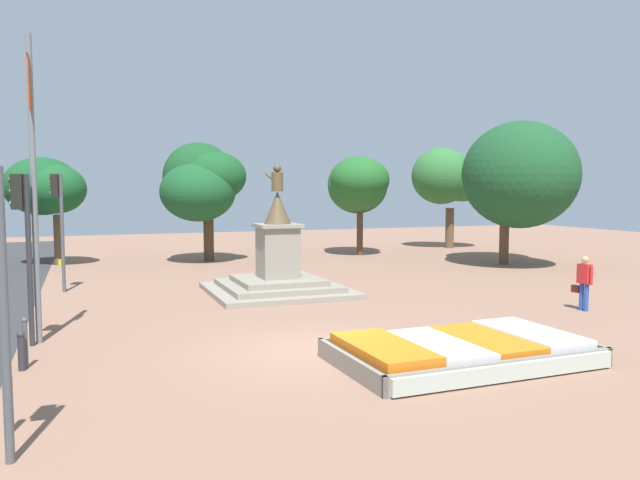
{
  "coord_description": "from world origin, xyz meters",
  "views": [
    {
      "loc": [
        -4.72,
        -12.82,
        3.62
      ],
      "look_at": [
        1.45,
        3.41,
        2.19
      ],
      "focal_mm": 35.0,
      "sensor_mm": 36.0,
      "label": 1
    }
  ],
  "objects_px": {
    "traffic_light_mid_block": "(23,227)",
    "kerb_bollard_north": "(21,350)",
    "banner_pole": "(33,183)",
    "kerb_bollard_mid_a": "(9,402)",
    "flower_planter": "(461,351)",
    "traffic_light_far_corner": "(59,212)",
    "pedestrian_with_handbag": "(584,280)",
    "statue_monument": "(278,270)",
    "kerb_bollard_mid_b": "(25,342)"
  },
  "relations": [
    {
      "from": "traffic_light_far_corner",
      "to": "pedestrian_with_handbag",
      "type": "height_order",
      "value": "traffic_light_far_corner"
    },
    {
      "from": "flower_planter",
      "to": "banner_pole",
      "type": "bearing_deg",
      "value": 149.6
    },
    {
      "from": "flower_planter",
      "to": "traffic_light_far_corner",
      "type": "height_order",
      "value": "traffic_light_far_corner"
    },
    {
      "from": "statue_monument",
      "to": "kerb_bollard_mid_b",
      "type": "height_order",
      "value": "statue_monument"
    },
    {
      "from": "flower_planter",
      "to": "kerb_bollard_north",
      "type": "distance_m",
      "value": 8.93
    },
    {
      "from": "pedestrian_with_handbag",
      "to": "kerb_bollard_mid_b",
      "type": "distance_m",
      "value": 15.05
    },
    {
      "from": "statue_monument",
      "to": "kerb_bollard_mid_a",
      "type": "relative_size",
      "value": 5.29
    },
    {
      "from": "kerb_bollard_mid_a",
      "to": "banner_pole",
      "type": "bearing_deg",
      "value": 89.38
    },
    {
      "from": "statue_monument",
      "to": "pedestrian_with_handbag",
      "type": "relative_size",
      "value": 2.84
    },
    {
      "from": "flower_planter",
      "to": "traffic_light_far_corner",
      "type": "relative_size",
      "value": 1.29
    },
    {
      "from": "flower_planter",
      "to": "statue_monument",
      "type": "bearing_deg",
      "value": 96.24
    },
    {
      "from": "kerb_bollard_mid_b",
      "to": "traffic_light_far_corner",
      "type": "bearing_deg",
      "value": 87.85
    },
    {
      "from": "banner_pole",
      "to": "pedestrian_with_handbag",
      "type": "height_order",
      "value": "banner_pole"
    },
    {
      "from": "statue_monument",
      "to": "kerb_bollard_mid_a",
      "type": "xyz_separation_m",
      "value": [
        -7.37,
        -10.48,
        -0.34
      ]
    },
    {
      "from": "kerb_bollard_north",
      "to": "traffic_light_mid_block",
      "type": "bearing_deg",
      "value": 91.52
    },
    {
      "from": "banner_pole",
      "to": "traffic_light_far_corner",
      "type": "bearing_deg",
      "value": 88.14
    },
    {
      "from": "kerb_bollard_mid_b",
      "to": "kerb_bollard_north",
      "type": "bearing_deg",
      "value": -109.62
    },
    {
      "from": "kerb_bollard_north",
      "to": "pedestrian_with_handbag",
      "type": "bearing_deg",
      "value": 3.22
    },
    {
      "from": "statue_monument",
      "to": "pedestrian_with_handbag",
      "type": "xyz_separation_m",
      "value": [
        7.6,
        -6.21,
        0.12
      ]
    },
    {
      "from": "statue_monument",
      "to": "traffic_light_far_corner",
      "type": "relative_size",
      "value": 1.13
    },
    {
      "from": "statue_monument",
      "to": "kerb_bollard_north",
      "type": "distance_m",
      "value": 10.3
    },
    {
      "from": "flower_planter",
      "to": "kerb_bollard_mid_a",
      "type": "distance_m",
      "value": 8.47
    },
    {
      "from": "kerb_bollard_mid_b",
      "to": "kerb_bollard_mid_a",
      "type": "bearing_deg",
      "value": -89.07
    },
    {
      "from": "flower_planter",
      "to": "kerb_bollard_mid_a",
      "type": "bearing_deg",
      "value": -174.47
    },
    {
      "from": "flower_planter",
      "to": "kerb_bollard_north",
      "type": "xyz_separation_m",
      "value": [
        -8.54,
        2.61,
        0.18
      ]
    },
    {
      "from": "pedestrian_with_handbag",
      "to": "traffic_light_far_corner",
      "type": "bearing_deg",
      "value": 148.01
    },
    {
      "from": "traffic_light_mid_block",
      "to": "kerb_bollard_mid_b",
      "type": "bearing_deg",
      "value": -86.55
    },
    {
      "from": "pedestrian_with_handbag",
      "to": "kerb_bollard_mid_b",
      "type": "height_order",
      "value": "pedestrian_with_handbag"
    },
    {
      "from": "pedestrian_with_handbag",
      "to": "kerb_bollard_north",
      "type": "distance_m",
      "value": 15.12
    },
    {
      "from": "banner_pole",
      "to": "kerb_bollard_mid_a",
      "type": "xyz_separation_m",
      "value": [
        -0.06,
        -5.72,
        -3.29
      ]
    },
    {
      "from": "traffic_light_far_corner",
      "to": "kerb_bollard_north",
      "type": "height_order",
      "value": "traffic_light_far_corner"
    },
    {
      "from": "statue_monument",
      "to": "pedestrian_with_handbag",
      "type": "distance_m",
      "value": 9.82
    },
    {
      "from": "traffic_light_far_corner",
      "to": "kerb_bollard_north",
      "type": "relative_size",
      "value": 5.15
    },
    {
      "from": "kerb_bollard_mid_a",
      "to": "kerb_bollard_north",
      "type": "distance_m",
      "value": 3.42
    },
    {
      "from": "traffic_light_far_corner",
      "to": "banner_pole",
      "type": "bearing_deg",
      "value": -91.86
    },
    {
      "from": "traffic_light_mid_block",
      "to": "traffic_light_far_corner",
      "type": "bearing_deg",
      "value": 86.49
    },
    {
      "from": "traffic_light_mid_block",
      "to": "kerb_bollard_north",
      "type": "bearing_deg",
      "value": -88.48
    },
    {
      "from": "statue_monument",
      "to": "traffic_light_mid_block",
      "type": "relative_size",
      "value": 1.18
    },
    {
      "from": "traffic_light_mid_block",
      "to": "banner_pole",
      "type": "xyz_separation_m",
      "value": [
        0.24,
        0.2,
        1.0
      ]
    },
    {
      "from": "statue_monument",
      "to": "traffic_light_mid_block",
      "type": "height_order",
      "value": "statue_monument"
    },
    {
      "from": "traffic_light_mid_block",
      "to": "pedestrian_with_handbag",
      "type": "distance_m",
      "value": 15.31
    },
    {
      "from": "traffic_light_mid_block",
      "to": "banner_pole",
      "type": "distance_m",
      "value": 1.05
    },
    {
      "from": "banner_pole",
      "to": "flower_planter",
      "type": "bearing_deg",
      "value": -30.4
    },
    {
      "from": "traffic_light_mid_block",
      "to": "kerb_bollard_mid_b",
      "type": "height_order",
      "value": "traffic_light_mid_block"
    },
    {
      "from": "banner_pole",
      "to": "kerb_bollard_mid_b",
      "type": "distance_m",
      "value": 3.86
    },
    {
      "from": "statue_monument",
      "to": "kerb_bollard_north",
      "type": "relative_size",
      "value": 5.81
    },
    {
      "from": "statue_monument",
      "to": "banner_pole",
      "type": "relative_size",
      "value": 0.65
    },
    {
      "from": "flower_planter",
      "to": "kerb_bollard_mid_b",
      "type": "xyz_separation_m",
      "value": [
        -8.48,
        2.78,
        0.3
      ]
    },
    {
      "from": "kerb_bollard_mid_a",
      "to": "kerb_bollard_mid_b",
      "type": "xyz_separation_m",
      "value": [
        -0.06,
        3.59,
        0.07
      ]
    },
    {
      "from": "statue_monument",
      "to": "banner_pole",
      "type": "bearing_deg",
      "value": -146.93
    }
  ]
}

